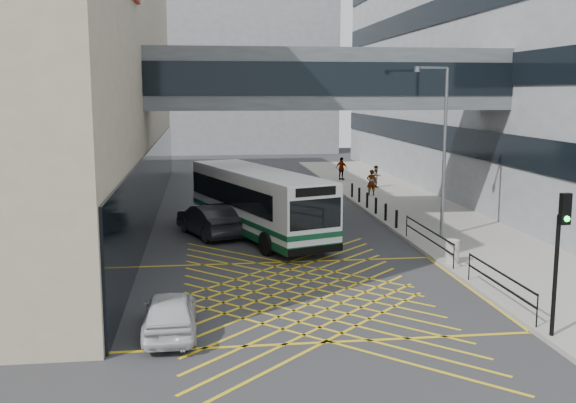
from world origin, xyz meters
name	(u,v)px	position (x,y,z in m)	size (l,w,h in m)	color
ground	(303,295)	(0.00, 0.00, 0.00)	(120.00, 120.00, 0.00)	#333335
building_far	(211,74)	(-2.00, 60.00, 9.00)	(28.00, 16.00, 18.00)	gray
skybridge	(326,80)	(3.00, 12.00, 7.50)	(20.00, 4.10, 3.00)	#4F555A
pavement	(418,211)	(9.00, 15.00, 0.08)	(6.00, 54.00, 0.16)	gray
box_junction	(303,295)	(0.00, 0.00, 0.00)	(12.00, 9.00, 0.01)	gold
bus	(257,201)	(-0.76, 9.77, 1.71)	(6.27, 11.58, 3.19)	white
car_white	(170,312)	(-4.35, -3.29, 0.65)	(1.68, 4.10, 1.31)	silver
car_dark	(209,220)	(-3.08, 10.07, 0.78)	(1.96, 5.00, 1.57)	black
car_silver	(315,195)	(3.46, 17.85, 0.70)	(1.91, 4.52, 1.41)	gray
traffic_light	(560,244)	(6.26, -5.29, 2.80)	(0.30, 0.48, 4.06)	black
street_lamp	(441,141)	(7.63, 7.80, 4.63)	(1.78, 0.59, 7.85)	slate
litter_bin	(452,251)	(6.44, 2.92, 0.63)	(0.54, 0.54, 0.94)	#ADA89E
kerb_railings	(456,252)	(6.15, 1.78, 0.88)	(0.05, 12.54, 1.00)	black
bollards	(371,203)	(6.25, 15.00, 0.61)	(0.14, 10.14, 0.90)	black
pedestrian_a	(371,182)	(7.68, 20.67, 1.01)	(0.67, 0.48, 1.69)	gray
pedestrian_b	(376,177)	(8.93, 24.08, 0.94)	(0.76, 0.44, 1.56)	gray
pedestrian_c	(342,169)	(7.36, 28.57, 1.03)	(1.03, 0.50, 1.74)	gray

